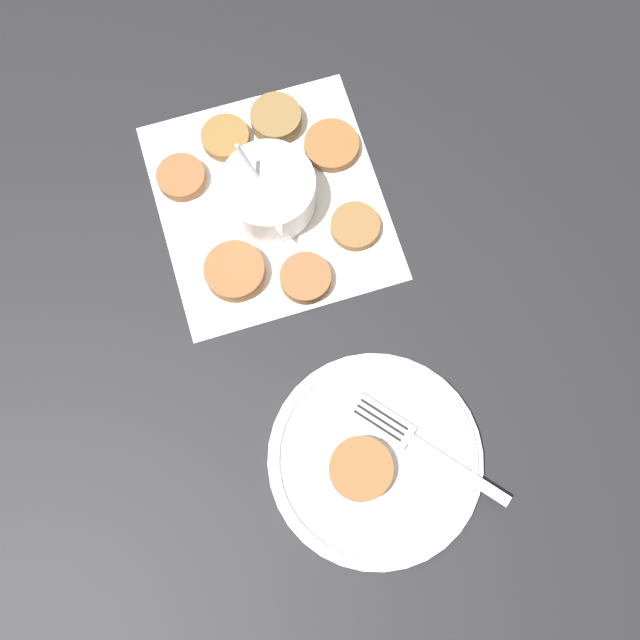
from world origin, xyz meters
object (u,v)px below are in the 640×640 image
object	(u,v)px
fork	(411,440)
serving_plate	(375,459)
fritter_on_plate	(361,469)
sauce_bowl	(269,193)

from	to	relation	value
fork	serving_plate	bearing A→B (deg)	-78.18
serving_plate	fritter_on_plate	bearing A→B (deg)	-68.79
sauce_bowl	serving_plate	xyz separation A→B (m)	(0.32, 0.04, -0.02)
serving_plate	fritter_on_plate	size ratio (longest dim) A/B	3.42
fork	fritter_on_plate	bearing A→B (deg)	-75.14
sauce_bowl	fritter_on_plate	bearing A→B (deg)	3.19
sauce_bowl	fork	size ratio (longest dim) A/B	0.75
sauce_bowl	fritter_on_plate	world-z (taller)	sauce_bowl
sauce_bowl	fork	xyz separation A→B (m)	(0.31, 0.08, -0.01)
fork	sauce_bowl	bearing A→B (deg)	-165.94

